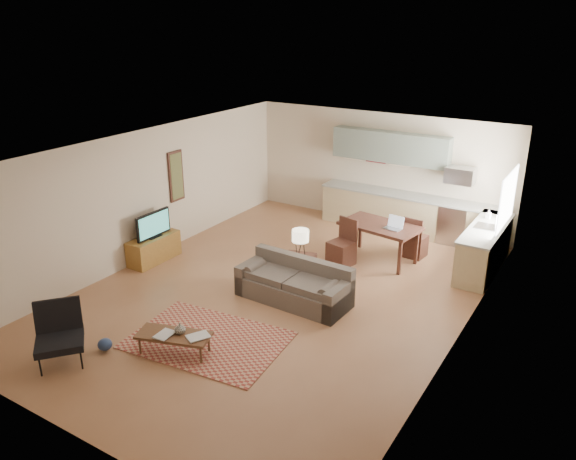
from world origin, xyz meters
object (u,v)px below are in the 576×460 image
Objects in this scene: sofa at (293,282)px; dining_table at (379,242)px; coffee_table at (174,343)px; armchair at (59,336)px; tv_credenza at (154,249)px; console_table at (300,271)px.

sofa is 1.35× the size of dining_table.
coffee_table is 1.27× the size of armchair.
dining_table is at bearing 31.99° from tv_credenza.
coffee_table is at bearing -114.21° from console_table.
tv_credenza is 4.68m from dining_table.
sofa is at bearing 10.46° from armchair.
coffee_table is at bearing -95.68° from dining_table.
armchair reaches higher than sofa.
tv_credenza is at bearing -139.18° from dining_table.
dining_table is (0.59, 2.46, 0.03)m from sofa.
armchair is (-1.93, -3.43, 0.07)m from sofa.
console_table reaches higher than tv_credenza.
dining_table reaches higher than tv_credenza.
sofa is 3.38m from tv_credenza.
armchair reaches higher than console_table.
armchair is 3.71m from tv_credenza.
sofa is at bearing 56.48° from coffee_table.
sofa reaches higher than coffee_table.
armchair is (-1.26, -1.05, 0.27)m from coffee_table.
console_table is (3.19, 0.57, 0.05)m from tv_credenza.
console_table is at bearing 10.15° from tv_credenza.
sofa is 2.41× the size of armchair.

